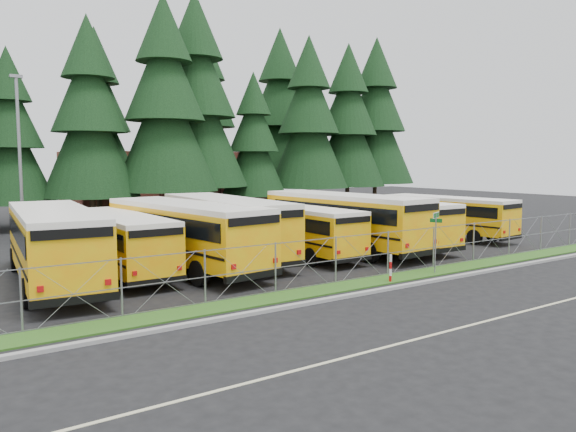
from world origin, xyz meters
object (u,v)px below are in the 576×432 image
object	(u,v)px
bus_4	(294,231)
street_sign	(436,229)
bus_6	(384,223)
bus_2	(181,236)
bus_east	(443,217)
bus_3	(222,229)
bus_1	(117,244)
light_standard	(20,154)
bus_0	(54,247)
bus_5	(339,223)
striped_bollard	(390,269)

from	to	relation	value
bus_4	street_sign	bearing A→B (deg)	-72.28
bus_6	bus_2	bearing A→B (deg)	-179.90
bus_4	bus_east	size ratio (longest dim) A/B	0.99
bus_3	bus_4	size ratio (longest dim) A/B	1.20
bus_east	bus_4	bearing A→B (deg)	174.67
bus_2	bus_4	distance (m)	6.57
street_sign	bus_3	bearing A→B (deg)	125.80
bus_1	light_standard	world-z (taller)	light_standard
bus_2	street_sign	size ratio (longest dim) A/B	4.33
bus_0	light_standard	world-z (taller)	light_standard
bus_east	bus_1	bearing A→B (deg)	172.70
bus_0	bus_5	world-z (taller)	bus_5
bus_3	bus_2	bearing A→B (deg)	-152.73
bus_6	bus_4	bearing A→B (deg)	176.67
bus_5	street_sign	world-z (taller)	bus_5
bus_3	light_standard	world-z (taller)	light_standard
light_standard	bus_3	bearing A→B (deg)	-55.85
bus_1	bus_3	xyz separation A→B (m)	(5.62, 0.51, 0.24)
street_sign	bus_east	bearing A→B (deg)	38.67
bus_3	light_standard	distance (m)	14.11
street_sign	bus_0	bearing A→B (deg)	153.47
bus_3	street_sign	world-z (taller)	bus_3
bus_0	street_sign	size ratio (longest dim) A/B	4.33
bus_2	street_sign	world-z (taller)	bus_2
bus_6	striped_bollard	distance (m)	9.74
bus_2	bus_east	world-z (taller)	bus_2
bus_5	striped_bollard	distance (m)	8.32
bus_4	bus_east	bearing A→B (deg)	-0.06
light_standard	striped_bollard	bearing A→B (deg)	-61.52
bus_0	bus_4	size ratio (longest dim) A/B	1.18
bus_5	bus_3	bearing A→B (deg)	164.32
bus_1	bus_4	distance (m)	9.35
bus_2	bus_3	xyz separation A→B (m)	(2.85, 1.30, 0.02)
bus_east	striped_bollard	size ratio (longest dim) A/B	8.69
bus_5	light_standard	bearing A→B (deg)	134.21
striped_bollard	street_sign	bearing A→B (deg)	3.52
street_sign	striped_bollard	distance (m)	3.31
bus_5	street_sign	size ratio (longest dim) A/B	4.42
bus_0	striped_bollard	distance (m)	14.00
bus_0	bus_1	distance (m)	2.98
bus_4	striped_bollard	distance (m)	7.77
bus_0	bus_6	distance (m)	18.30
light_standard	bus_2	bearing A→B (deg)	-69.15
bus_1	striped_bollard	world-z (taller)	bus_1
bus_0	street_sign	xyz separation A→B (m)	(14.73, -7.35, 0.44)
bus_6	light_standard	size ratio (longest dim) A/B	1.07
bus_6	street_sign	xyz separation A→B (m)	(-3.56, -7.00, 0.61)
bus_east	bus_2	bearing A→B (deg)	174.94
bus_2	bus_5	size ratio (longest dim) A/B	0.98
bus_east	striped_bollard	bearing A→B (deg)	-154.07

